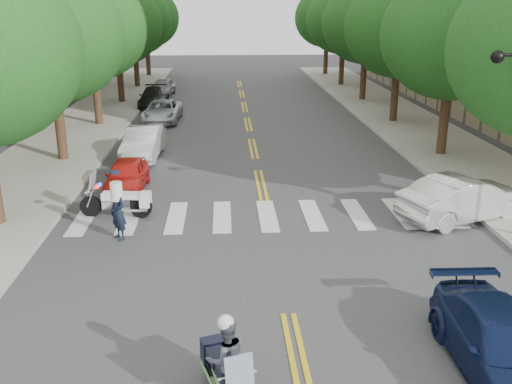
{
  "coord_description": "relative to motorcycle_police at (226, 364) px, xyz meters",
  "views": [
    {
      "loc": [
        -1.41,
        -11.68,
        6.92
      ],
      "look_at": [
        -0.46,
        5.19,
        1.3
      ],
      "focal_mm": 40.0,
      "sensor_mm": 36.0,
      "label": 1
    }
  ],
  "objects": [
    {
      "name": "ground",
      "position": [
        1.47,
        3.01,
        -0.81
      ],
      "size": [
        140.0,
        140.0,
        0.0
      ],
      "primitive_type": "plane",
      "color": "#38383A",
      "rests_on": "ground"
    },
    {
      "name": "sidewalk_left",
      "position": [
        -8.03,
        25.01,
        -0.74
      ],
      "size": [
        5.0,
        60.0,
        0.15
      ],
      "primitive_type": "cube",
      "color": "#9E9991",
      "rests_on": "ground"
    },
    {
      "name": "sidewalk_right",
      "position": [
        10.97,
        25.01,
        -0.74
      ],
      "size": [
        5.0,
        60.0,
        0.15
      ],
      "primitive_type": "cube",
      "color": "#9E9991",
      "rests_on": "ground"
    },
    {
      "name": "tree_l_1",
      "position": [
        -7.33,
        17.01,
        4.74
      ],
      "size": [
        6.4,
        6.4,
        8.45
      ],
      "color": "#382316",
      "rests_on": "ground"
    },
    {
      "name": "tree_l_2",
      "position": [
        -7.33,
        25.01,
        4.74
      ],
      "size": [
        6.4,
        6.4,
        8.45
      ],
      "color": "#382316",
      "rests_on": "ground"
    },
    {
      "name": "tree_l_3",
      "position": [
        -7.33,
        33.01,
        4.74
      ],
      "size": [
        6.4,
        6.4,
        8.45
      ],
      "color": "#382316",
      "rests_on": "ground"
    },
    {
      "name": "tree_l_4",
      "position": [
        -7.33,
        41.01,
        4.74
      ],
      "size": [
        6.4,
        6.4,
        8.45
      ],
      "color": "#382316",
      "rests_on": "ground"
    },
    {
      "name": "tree_l_5",
      "position": [
        -7.33,
        49.01,
        4.74
      ],
      "size": [
        6.4,
        6.4,
        8.45
      ],
      "color": "#382316",
      "rests_on": "ground"
    },
    {
      "name": "tree_r_1",
      "position": [
        10.27,
        17.01,
        4.74
      ],
      "size": [
        6.4,
        6.4,
        8.45
      ],
      "color": "#382316",
      "rests_on": "ground"
    },
    {
      "name": "tree_r_2",
      "position": [
        10.27,
        25.01,
        4.74
      ],
      "size": [
        6.4,
        6.4,
        8.45
      ],
      "color": "#382316",
      "rests_on": "ground"
    },
    {
      "name": "tree_r_3",
      "position": [
        10.27,
        33.01,
        4.74
      ],
      "size": [
        6.4,
        6.4,
        8.45
      ],
      "color": "#382316",
      "rests_on": "ground"
    },
    {
      "name": "tree_r_4",
      "position": [
        10.27,
        41.01,
        4.74
      ],
      "size": [
        6.4,
        6.4,
        8.45
      ],
      "color": "#382316",
      "rests_on": "ground"
    },
    {
      "name": "tree_r_5",
      "position": [
        10.27,
        49.01,
        4.74
      ],
      "size": [
        6.4,
        6.4,
        8.45
      ],
      "color": "#382316",
      "rests_on": "ground"
    },
    {
      "name": "motorcycle_police",
      "position": [
        0.0,
        0.0,
        0.0
      ],
      "size": [
        0.98,
        2.19,
        1.83
      ],
      "rotation": [
        0.0,
        0.0,
        3.44
      ],
      "color": "black",
      "rests_on": "ground"
    },
    {
      "name": "motorcycle_parked",
      "position": [
        -3.44,
        9.67,
        -0.26
      ],
      "size": [
        2.46,
        0.72,
        1.59
      ],
      "rotation": [
        0.0,
        0.0,
        1.46
      ],
      "color": "black",
      "rests_on": "ground"
    },
    {
      "name": "officer_standing",
      "position": [
        -3.22,
        7.76,
        0.07
      ],
      "size": [
        0.73,
        0.76,
        1.76
      ],
      "primitive_type": "imported",
      "rotation": [
        0.0,
        0.0,
        -0.88
      ],
      "color": "black",
      "rests_on": "ground"
    },
    {
      "name": "convertible",
      "position": [
        7.97,
        8.79,
        -0.06
      ],
      "size": [
        4.83,
        3.17,
        1.51
      ],
      "primitive_type": "imported",
      "rotation": [
        0.0,
        0.0,
        1.95
      ],
      "color": "silver",
      "rests_on": "ground"
    },
    {
      "name": "sedan_blue",
      "position": [
        5.34,
        0.51,
        -0.17
      ],
      "size": [
        1.87,
        4.46,
        1.29
      ],
      "primitive_type": "imported",
      "rotation": [
        0.0,
        0.0,
        -0.02
      ],
      "color": "#0F1B41",
      "rests_on": "ground"
    },
    {
      "name": "parked_car_a",
      "position": [
        -3.73,
        12.51,
        -0.19
      ],
      "size": [
        1.5,
        3.67,
        1.25
      ],
      "primitive_type": "imported",
      "rotation": [
        0.0,
        0.0,
        0.01
      ],
      "color": "red",
      "rests_on": "ground"
    },
    {
      "name": "parked_car_b",
      "position": [
        -3.75,
        17.51,
        -0.1
      ],
      "size": [
        1.7,
        4.37,
        1.42
      ],
      "primitive_type": "imported",
      "rotation": [
        0.0,
        0.0,
        -0.05
      ],
      "color": "silver",
      "rests_on": "ground"
    },
    {
      "name": "parked_car_c",
      "position": [
        -3.73,
        26.12,
        -0.18
      ],
      "size": [
        2.32,
        4.67,
        1.27
      ],
      "primitive_type": "imported",
      "rotation": [
        0.0,
        0.0,
        -0.05
      ],
      "color": "#B2B5BA",
      "rests_on": "ground"
    },
    {
      "name": "parked_car_d",
      "position": [
        -4.83,
        31.38,
        -0.14
      ],
      "size": [
        1.97,
        4.65,
        1.34
      ],
      "primitive_type": "imported",
      "rotation": [
        0.0,
        0.0,
        0.02
      ],
      "color": "black",
      "rests_on": "ground"
    },
    {
      "name": "parked_car_e",
      "position": [
        -4.71,
        36.45,
        -0.15
      ],
      "size": [
        1.92,
        4.0,
        1.32
      ],
      "primitive_type": "imported",
      "rotation": [
        0.0,
        0.0,
        -0.1
      ],
      "color": "gray",
      "rests_on": "ground"
    }
  ]
}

